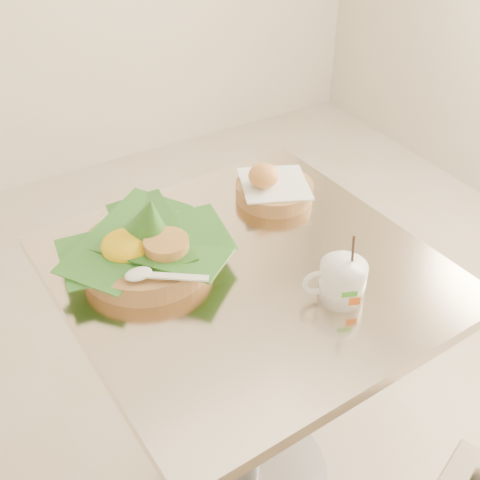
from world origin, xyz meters
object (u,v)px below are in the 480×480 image
cafe_table (248,344)px  coffee_mug (341,280)px  rice_basket (146,246)px  bread_basket (272,188)px

cafe_table → coffee_mug: (0.10, -0.16, 0.26)m
rice_basket → coffee_mug: bearing=-45.4°
coffee_mug → cafe_table: bearing=123.1°
cafe_table → coffee_mug: coffee_mug is taller
rice_basket → coffee_mug: size_ratio=2.21×
cafe_table → rice_basket: rice_basket is taller
bread_basket → coffee_mug: 0.35m
cafe_table → rice_basket: bearing=145.2°
rice_basket → cafe_table: bearing=-34.8°
coffee_mug → rice_basket: bearing=134.6°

